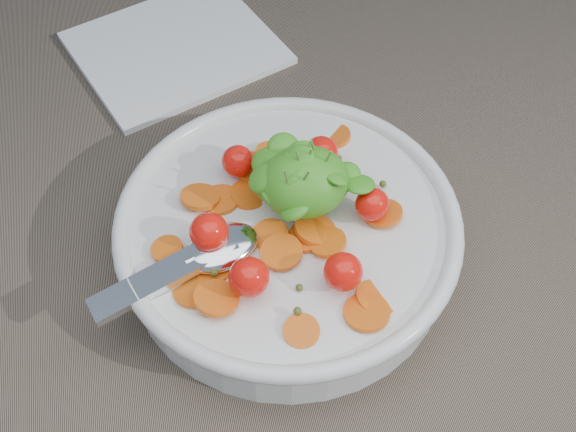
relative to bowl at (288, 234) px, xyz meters
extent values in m
plane|color=#796856|center=(-0.02, -0.01, -0.03)|extent=(6.00, 6.00, 0.00)
cylinder|color=silver|center=(0.00, 0.00, -0.01)|extent=(0.23, 0.23, 0.04)
torus|color=silver|center=(0.00, 0.00, 0.02)|extent=(0.24, 0.24, 0.01)
cylinder|color=silver|center=(0.00, 0.00, -0.03)|extent=(0.11, 0.11, 0.01)
cylinder|color=brown|center=(0.00, 0.00, -0.01)|extent=(0.21, 0.21, 0.03)
cylinder|color=orange|center=(0.02, -0.01, 0.02)|extent=(0.04, 0.04, 0.01)
cylinder|color=orange|center=(0.03, -0.08, 0.02)|extent=(0.04, 0.04, 0.01)
cylinder|color=orange|center=(0.04, -0.07, 0.01)|extent=(0.03, 0.03, 0.01)
cylinder|color=orange|center=(0.05, 0.07, 0.01)|extent=(0.03, 0.04, 0.01)
cylinder|color=orange|center=(0.00, 0.06, 0.02)|extent=(0.04, 0.04, 0.01)
cylinder|color=orange|center=(0.02, -0.03, 0.01)|extent=(0.03, 0.03, 0.01)
cylinder|color=orange|center=(-0.06, 0.03, 0.02)|extent=(0.04, 0.04, 0.01)
cylinder|color=orange|center=(-0.06, -0.05, 0.02)|extent=(0.03, 0.03, 0.01)
cylinder|color=orange|center=(0.02, -0.03, 0.02)|extent=(0.03, 0.03, 0.01)
cylinder|color=orange|center=(-0.06, -0.03, 0.01)|extent=(0.03, 0.03, 0.01)
cylinder|color=orange|center=(-0.08, -0.01, 0.02)|extent=(0.02, 0.02, 0.01)
cylinder|color=orange|center=(-0.04, 0.03, 0.02)|extent=(0.04, 0.04, 0.00)
cylinder|color=orange|center=(0.06, -0.01, 0.02)|extent=(0.03, 0.03, 0.01)
cylinder|color=orange|center=(-0.01, 0.05, 0.02)|extent=(0.03, 0.04, 0.01)
cylinder|color=orange|center=(-0.07, -0.04, 0.02)|extent=(0.04, 0.04, 0.01)
cylinder|color=orange|center=(0.01, 0.02, 0.02)|extent=(0.03, 0.03, 0.01)
cylinder|color=orange|center=(-0.01, -0.08, 0.02)|extent=(0.02, 0.02, 0.01)
cylinder|color=orange|center=(-0.01, -0.03, 0.02)|extent=(0.04, 0.04, 0.01)
cylinder|color=orange|center=(0.00, 0.02, 0.02)|extent=(0.03, 0.03, 0.01)
cylinder|color=orange|center=(-0.01, -0.01, 0.02)|extent=(0.03, 0.03, 0.01)
cylinder|color=orange|center=(0.01, -0.02, 0.02)|extent=(0.04, 0.04, 0.01)
cylinder|color=orange|center=(-0.02, 0.03, 0.02)|extent=(0.04, 0.04, 0.01)
sphere|color=#48561C|center=(-0.06, -0.03, 0.02)|extent=(0.01, 0.01, 0.01)
sphere|color=#48561C|center=(0.07, 0.01, 0.02)|extent=(0.01, 0.01, 0.01)
sphere|color=#48561C|center=(0.03, -0.08, 0.01)|extent=(0.00, 0.00, 0.00)
sphere|color=#48561C|center=(-0.05, -0.06, 0.02)|extent=(0.01, 0.01, 0.01)
sphere|color=#48561C|center=(-0.01, -0.07, 0.02)|extent=(0.01, 0.01, 0.01)
sphere|color=#48561C|center=(-0.04, -0.05, 0.02)|extent=(0.01, 0.01, 0.01)
sphere|color=#48561C|center=(0.00, -0.05, 0.02)|extent=(0.00, 0.00, 0.00)
sphere|color=#48561C|center=(0.05, 0.05, 0.02)|extent=(0.01, 0.01, 0.01)
sphere|color=#48561C|center=(0.04, 0.03, 0.02)|extent=(0.01, 0.01, 0.01)
sphere|color=#48561C|center=(0.04, 0.03, 0.02)|extent=(0.01, 0.01, 0.01)
sphere|color=#48561C|center=(-0.03, 0.00, 0.02)|extent=(0.00, 0.00, 0.00)
sphere|color=#48561C|center=(0.05, -0.01, 0.02)|extent=(0.01, 0.01, 0.01)
sphere|color=red|center=(0.06, -0.01, 0.03)|extent=(0.02, 0.02, 0.02)
sphere|color=red|center=(0.03, 0.04, 0.03)|extent=(0.02, 0.02, 0.02)
sphere|color=red|center=(-0.03, 0.05, 0.03)|extent=(0.02, 0.02, 0.02)
sphere|color=red|center=(-0.05, -0.01, 0.03)|extent=(0.03, 0.03, 0.03)
sphere|color=red|center=(-0.04, -0.05, 0.03)|extent=(0.03, 0.03, 0.03)
sphere|color=red|center=(0.02, -0.06, 0.03)|extent=(0.02, 0.02, 0.02)
ellipsoid|color=green|center=(0.01, 0.01, 0.04)|extent=(0.06, 0.05, 0.04)
ellipsoid|color=green|center=(0.00, 0.02, 0.04)|extent=(0.03, 0.03, 0.03)
ellipsoid|color=green|center=(0.02, 0.01, 0.06)|extent=(0.03, 0.03, 0.02)
ellipsoid|color=green|center=(0.00, -0.01, 0.04)|extent=(0.03, 0.03, 0.02)
ellipsoid|color=green|center=(0.01, 0.01, 0.06)|extent=(0.02, 0.02, 0.02)
ellipsoid|color=green|center=(0.01, 0.01, 0.06)|extent=(0.02, 0.02, 0.02)
ellipsoid|color=green|center=(0.01, 0.02, 0.06)|extent=(0.02, 0.02, 0.01)
ellipsoid|color=green|center=(0.01, 0.04, 0.05)|extent=(0.03, 0.03, 0.02)
ellipsoid|color=green|center=(-0.01, 0.01, 0.05)|extent=(0.02, 0.02, 0.02)
ellipsoid|color=green|center=(0.02, 0.01, 0.06)|extent=(0.03, 0.03, 0.02)
ellipsoid|color=green|center=(-0.01, 0.00, 0.04)|extent=(0.02, 0.02, 0.02)
ellipsoid|color=green|center=(0.05, 0.00, 0.04)|extent=(0.03, 0.03, 0.01)
ellipsoid|color=green|center=(-0.01, 0.03, 0.04)|extent=(0.03, 0.02, 0.02)
ellipsoid|color=green|center=(0.01, 0.01, 0.05)|extent=(0.01, 0.02, 0.01)
ellipsoid|color=green|center=(0.02, 0.03, 0.05)|extent=(0.02, 0.02, 0.02)
ellipsoid|color=green|center=(0.00, 0.02, 0.04)|extent=(0.02, 0.02, 0.01)
ellipsoid|color=green|center=(0.04, 0.01, 0.04)|extent=(0.03, 0.03, 0.02)
ellipsoid|color=green|center=(0.00, 0.01, 0.05)|extent=(0.03, 0.03, 0.02)
ellipsoid|color=green|center=(0.00, 0.00, 0.06)|extent=(0.02, 0.02, 0.02)
ellipsoid|color=green|center=(0.03, 0.00, 0.06)|extent=(0.02, 0.02, 0.01)
ellipsoid|color=green|center=(0.01, 0.01, 0.06)|extent=(0.03, 0.03, 0.02)
ellipsoid|color=green|center=(0.00, 0.00, 0.05)|extent=(0.02, 0.02, 0.02)
ellipsoid|color=green|center=(0.02, 0.02, 0.04)|extent=(0.02, 0.02, 0.01)
ellipsoid|color=green|center=(0.01, 0.01, 0.06)|extent=(0.03, 0.03, 0.02)
cylinder|color=#4C8C33|center=(0.01, 0.00, 0.05)|extent=(0.01, 0.01, 0.04)
cylinder|color=#4C8C33|center=(0.02, 0.01, 0.05)|extent=(0.01, 0.01, 0.04)
cylinder|color=#4C8C33|center=(0.02, 0.02, 0.05)|extent=(0.01, 0.00, 0.04)
cylinder|color=#4C8C33|center=(0.00, 0.00, 0.05)|extent=(0.01, 0.00, 0.04)
cylinder|color=#4C8C33|center=(0.01, 0.01, 0.05)|extent=(0.01, 0.01, 0.04)
cylinder|color=#4C8C33|center=(0.01, 0.01, 0.05)|extent=(0.01, 0.01, 0.04)
cylinder|color=#4C8C33|center=(0.02, 0.01, 0.05)|extent=(0.00, 0.01, 0.04)
ellipsoid|color=silver|center=(-0.05, -0.02, 0.02)|extent=(0.06, 0.05, 0.02)
cube|color=silver|center=(-0.09, -0.03, 0.02)|extent=(0.10, 0.05, 0.01)
cylinder|color=silver|center=(-0.06, -0.02, 0.02)|extent=(0.02, 0.01, 0.01)
cube|color=white|center=(-0.05, 0.25, -0.03)|extent=(0.21, 0.20, 0.01)
camera|label=1|loc=(-0.06, -0.29, 0.41)|focal=45.00mm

